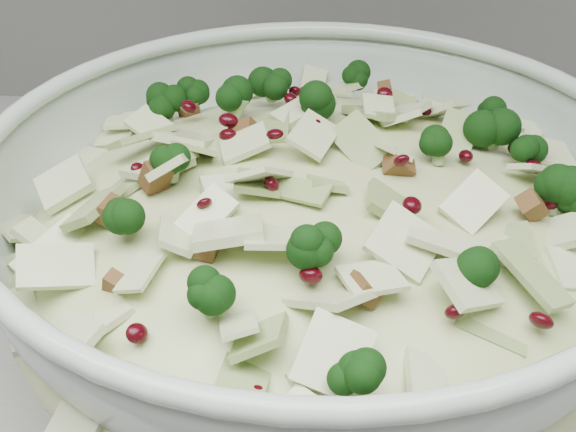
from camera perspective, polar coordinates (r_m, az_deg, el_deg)
name	(u,v)px	position (r m, az deg, el deg)	size (l,w,h in m)	color
mixing_bowl	(316,254)	(0.50, 2.01, -2.72)	(0.53, 0.53, 0.16)	#B4C6B9
salad	(317,219)	(0.49, 2.07, -0.24)	(0.50, 0.50, 0.16)	#C4D18F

